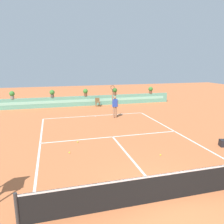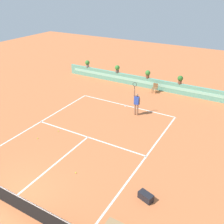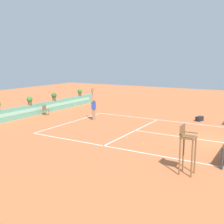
% 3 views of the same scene
% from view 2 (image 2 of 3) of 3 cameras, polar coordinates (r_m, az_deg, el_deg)
% --- Properties ---
extents(ground_plane, '(60.00, 60.00, 0.00)m').
position_cam_2_polar(ground_plane, '(16.31, -6.29, -6.30)').
color(ground_plane, '#C66B3D').
extents(court_lines, '(8.32, 11.94, 0.01)m').
position_cam_2_polar(court_lines, '(16.80, -4.87, -5.13)').
color(court_lines, white).
rests_on(court_lines, ground).
extents(net, '(8.92, 0.10, 1.00)m').
position_cam_2_polar(net, '(12.77, -22.96, -16.85)').
color(net, '#333333').
rests_on(net, ground).
extents(back_wall_barrier, '(18.00, 0.21, 1.00)m').
position_cam_2_polar(back_wall_barrier, '(24.31, 8.08, 6.51)').
color(back_wall_barrier, '#60A88E').
rests_on(back_wall_barrier, ground).
extents(ball_kid_chair, '(0.44, 0.44, 0.85)m').
position_cam_2_polar(ball_kid_chair, '(23.35, 9.66, 5.46)').
color(ball_kid_chair, brown).
rests_on(ball_kid_chair, ground).
extents(gear_bag, '(0.77, 0.55, 0.36)m').
position_cam_2_polar(gear_bag, '(12.35, 7.62, -18.36)').
color(gear_bag, black).
rests_on(gear_bag, ground).
extents(tennis_player, '(0.62, 0.26, 2.58)m').
position_cam_2_polar(tennis_player, '(18.83, 5.53, 2.20)').
color(tennis_player, '#9E7051').
rests_on(tennis_player, ground).
extents(tennis_ball_near_baseline, '(0.07, 0.07, 0.07)m').
position_cam_2_polar(tennis_ball_near_baseline, '(17.00, -16.43, -5.72)').
color(tennis_ball_near_baseline, '#CCE033').
rests_on(tennis_ball_near_baseline, ground).
extents(tennis_ball_mid_court, '(0.07, 0.07, 0.07)m').
position_cam_2_polar(tennis_ball_mid_court, '(13.80, -8.16, -13.40)').
color(tennis_ball_mid_court, '#CCE033').
rests_on(tennis_ball_mid_court, ground).
extents(tennis_ball_by_sideline, '(0.07, 0.07, 0.07)m').
position_cam_2_polar(tennis_ball_by_sideline, '(17.45, -12.01, -4.23)').
color(tennis_ball_by_sideline, '#CCE033').
rests_on(tennis_ball_by_sideline, ground).
extents(potted_plant_centre, '(0.48, 0.48, 0.72)m').
position_cam_2_polar(potted_plant_centre, '(24.03, 8.06, 8.58)').
color(potted_plant_centre, brown).
rests_on(potted_plant_centre, back_wall_barrier).
extents(potted_plant_right, '(0.48, 0.48, 0.72)m').
position_cam_2_polar(potted_plant_right, '(23.15, 15.12, 7.17)').
color(potted_plant_right, brown).
rests_on(potted_plant_right, back_wall_barrier).
extents(potted_plant_far_left, '(0.48, 0.48, 0.72)m').
position_cam_2_polar(potted_plant_far_left, '(27.18, -5.57, 10.89)').
color(potted_plant_far_left, gray).
rests_on(potted_plant_far_left, back_wall_barrier).
extents(potted_plant_left, '(0.48, 0.48, 0.72)m').
position_cam_2_polar(potted_plant_left, '(25.35, 1.19, 9.81)').
color(potted_plant_left, '#514C47').
rests_on(potted_plant_left, back_wall_barrier).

